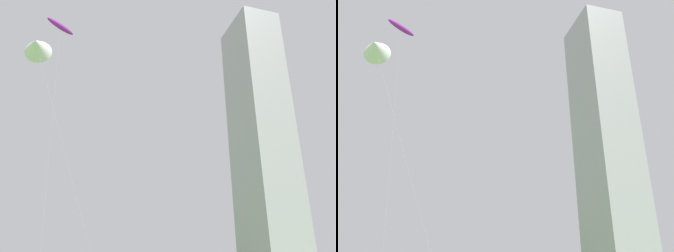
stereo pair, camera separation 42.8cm
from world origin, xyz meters
The scene contains 3 objects.
kite_flying_1 centered at (-13.73, 24.38, 30.35)m, with size 3.32×5.97×31.25m.
kite_flying_3 centered at (-9.79, 10.40, 17.05)m, with size 6.01×7.84×18.02m.
distant_highrise_0 centered at (32.68, 106.18, 49.00)m, with size 15.27×20.96×98.00m, color #A8A8AD.
Camera 2 is at (-0.12, -9.94, 1.95)m, focal length 37.52 mm.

